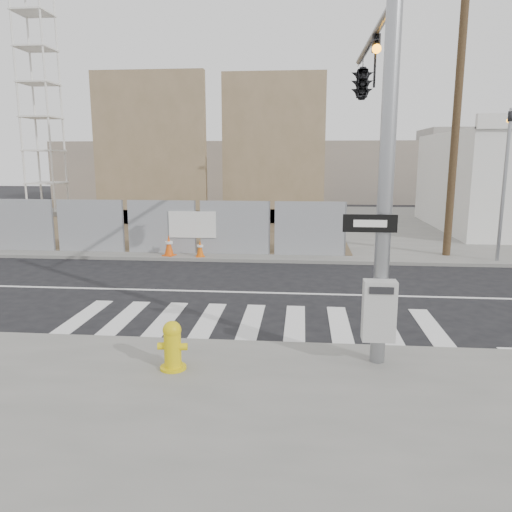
# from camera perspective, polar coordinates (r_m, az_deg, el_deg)

# --- Properties ---
(ground) EXTENTS (100.00, 100.00, 0.00)m
(ground) POSITION_cam_1_polar(r_m,az_deg,el_deg) (13.91, 0.52, -4.23)
(ground) COLOR black
(ground) RESTS_ON ground
(sidewalk_far) EXTENTS (50.00, 20.00, 0.12)m
(sidewalk_far) POSITION_cam_1_polar(r_m,az_deg,el_deg) (27.62, 2.98, 3.62)
(sidewalk_far) COLOR slate
(sidewalk_far) RESTS_ON ground
(signal_pole) EXTENTS (0.96, 5.87, 7.00)m
(signal_pole) POSITION_cam_1_polar(r_m,az_deg,el_deg) (11.45, 12.73, 16.35)
(signal_pole) COLOR gray
(signal_pole) RESTS_ON sidewalk_near
(far_signal_pole) EXTENTS (0.16, 0.20, 5.60)m
(far_signal_pole) POSITION_cam_1_polar(r_m,az_deg,el_deg) (19.23, 26.69, 9.38)
(far_signal_pole) COLOR gray
(far_signal_pole) RESTS_ON sidewalk_far
(chain_link_fence) EXTENTS (24.60, 0.04, 2.00)m
(chain_link_fence) POSITION_cam_1_polar(r_m,az_deg,el_deg) (21.62, -25.70, 3.24)
(chain_link_fence) COLOR gray
(chain_link_fence) RESTS_ON sidewalk_far
(concrete_wall_left) EXTENTS (6.00, 1.30, 8.00)m
(concrete_wall_left) POSITION_cam_1_polar(r_m,az_deg,el_deg) (27.66, -11.92, 10.30)
(concrete_wall_left) COLOR #776447
(concrete_wall_left) RESTS_ON sidewalk_far
(concrete_wall_right) EXTENTS (5.50, 1.30, 8.00)m
(concrete_wall_right) POSITION_cam_1_polar(r_m,az_deg,el_deg) (27.49, 2.00, 10.52)
(concrete_wall_right) COLOR #776447
(concrete_wall_right) RESTS_ON sidewalk_far
(crane_tower) EXTENTS (2.60, 2.60, 18.15)m
(crane_tower) POSITION_cam_1_polar(r_m,az_deg,el_deg) (34.79, -23.72, 19.11)
(crane_tower) COLOR slate
(crane_tower) RESTS_ON sidewalk_far
(utility_pole_right) EXTENTS (1.60, 0.28, 10.00)m
(utility_pole_right) POSITION_cam_1_polar(r_m,az_deg,el_deg) (19.67, 21.96, 14.80)
(utility_pole_right) COLOR #493822
(utility_pole_right) RESTS_ON sidewalk_far
(fire_hydrant) EXTENTS (0.54, 0.52, 0.86)m
(fire_hydrant) POSITION_cam_1_polar(r_m,az_deg,el_deg) (8.77, -9.52, -10.05)
(fire_hydrant) COLOR #D5BD0B
(fire_hydrant) RESTS_ON sidewalk_near
(traffic_cone_c) EXTENTS (0.50, 0.50, 0.77)m
(traffic_cone_c) POSITION_cam_1_polar(r_m,az_deg,el_deg) (18.72, -9.92, 1.17)
(traffic_cone_c) COLOR #DD4E0B
(traffic_cone_c) RESTS_ON sidewalk_far
(traffic_cone_d) EXTENTS (0.40, 0.40, 0.62)m
(traffic_cone_d) POSITION_cam_1_polar(r_m,az_deg,el_deg) (18.38, -6.41, 0.86)
(traffic_cone_d) COLOR #D7580B
(traffic_cone_d) RESTS_ON sidewalk_far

